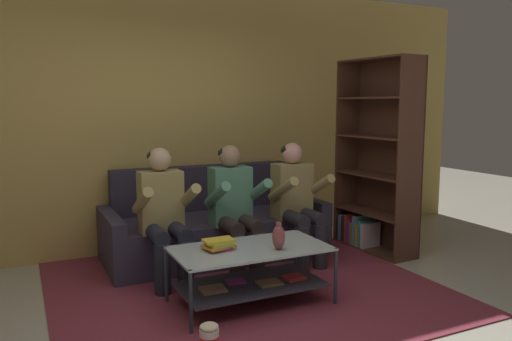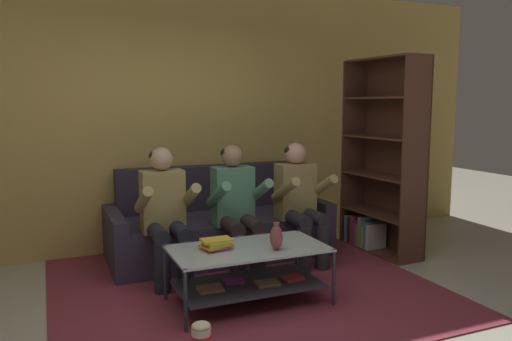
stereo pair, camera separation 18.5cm
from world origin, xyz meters
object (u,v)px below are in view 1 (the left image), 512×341
bookshelf (376,172)px  popcorn_tub (209,339)px  vase (279,237)px  book_stack (219,244)px  person_seated_left (164,211)px  couch (214,228)px  person_seated_right (297,198)px  person_seated_middle (235,204)px  coffee_table (251,267)px

bookshelf → popcorn_tub: bearing=-149.4°
vase → book_stack: 0.47m
person_seated_left → couch: bearing=39.8°
person_seated_left → person_seated_right: bearing=-0.0°
vase → bookshelf: 2.01m
person_seated_middle → bookshelf: (1.71, 0.07, 0.19)m
person_seated_middle → popcorn_tub: person_seated_middle is taller
coffee_table → vase: vase is taller
person_seated_middle → popcorn_tub: bearing=-119.1°
person_seated_middle → bookshelf: bookshelf is taller
person_seated_left → book_stack: 0.77m
person_seated_middle → coffee_table: size_ratio=0.98×
person_seated_left → popcorn_tub: 1.51m
couch → person_seated_left: bearing=-140.2°
person_seated_right → coffee_table: (-0.87, -0.76, -0.35)m
couch → book_stack: (-0.44, -1.28, 0.21)m
person_seated_left → book_stack: size_ratio=4.63×
person_seated_left → coffee_table: bearing=-57.5°
vase → book_stack: bearing=155.2°
couch → vase: bearing=-90.7°
couch → person_seated_middle: person_seated_middle is taller
person_seated_right → vase: bearing=-127.5°
person_seated_left → bookshelf: (2.39, 0.07, 0.19)m
coffee_table → person_seated_middle: bearing=75.9°
person_seated_left → vase: bearing=-54.0°
person_seated_left → vase: size_ratio=5.52×
coffee_table → popcorn_tub: coffee_table is taller
person_seated_right → book_stack: (-1.12, -0.71, -0.15)m
person_seated_left → person_seated_right: person_seated_left is taller
couch → vase: 1.50m
person_seated_left → bookshelf: bearing=1.8°
popcorn_tub → vase: bearing=32.9°
person_seated_middle → person_seated_left: bearing=180.0°
couch → bookshelf: (1.71, -0.49, 0.55)m
person_seated_middle → coffee_table: bearing=-104.1°
vase → book_stack: (-0.42, 0.20, -0.06)m
person_seated_middle → popcorn_tub: size_ratio=5.63×
person_seated_middle → vase: size_ratio=5.51×
couch → popcorn_tub: 2.13m
book_stack → person_seated_right: bearing=32.5°
couch → coffee_table: 1.34m
coffee_table → book_stack: bearing=168.4°
coffee_table → bookshelf: size_ratio=0.59×
person_seated_middle → book_stack: bearing=-121.7°
couch → coffee_table: size_ratio=1.83×
person_seated_middle → person_seated_right: person_seated_middle is taller
person_seated_right → popcorn_tub: bearing=-136.1°
person_seated_right → bookshelf: bearing=4.1°
coffee_table → popcorn_tub: size_ratio=5.73×
couch → person_seated_middle: size_ratio=1.87×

